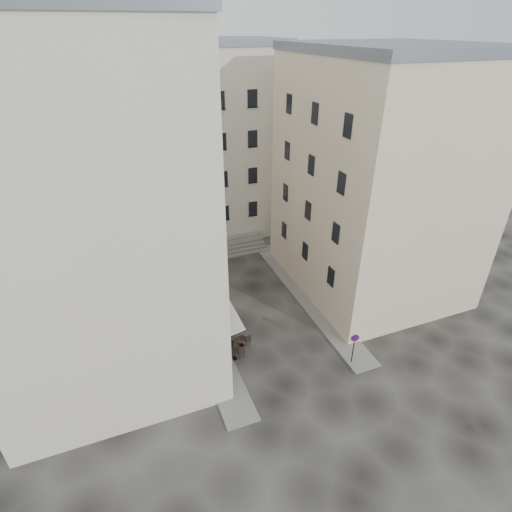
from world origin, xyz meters
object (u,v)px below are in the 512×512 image
bistro_table_a (234,353)px  bistro_table_b (242,341)px  pedestrian (215,300)px  no_parking_sign (354,343)px

bistro_table_a → bistro_table_b: bearing=48.8°
pedestrian → bistro_table_b: bearing=97.3°
bistro_table_a → pedestrian: 5.57m
no_parking_sign → bistro_table_b: 7.69m
no_parking_sign → pedestrian: size_ratio=1.28×
no_parking_sign → bistro_table_b: no_parking_sign is taller
bistro_table_a → pedestrian: pedestrian is taller
no_parking_sign → bistro_table_a: size_ratio=1.81×
bistro_table_b → bistro_table_a: bearing=-131.2°
no_parking_sign → bistro_table_a: 7.96m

